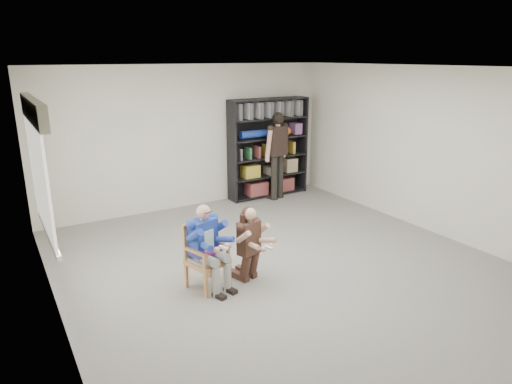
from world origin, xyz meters
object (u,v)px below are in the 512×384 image
bookshelf (268,148)px  standing_man (277,157)px  armchair (207,256)px  seated_man (207,247)px  kneeling_woman (250,244)px

bookshelf → standing_man: bookshelf is taller
armchair → standing_man: size_ratio=0.48×
armchair → seated_man: bearing=0.0°
bookshelf → standing_man: bearing=-85.2°
armchair → seated_man: (0.00, 0.00, 0.13)m
armchair → standing_man: bearing=26.8°
standing_man → armchair: bearing=-151.7°
armchair → kneeling_woman: (0.58, -0.12, 0.08)m
kneeling_woman → standing_man: (2.35, 2.93, 0.39)m
armchair → bookshelf: bearing=30.1°
standing_man → kneeling_woman: bearing=-144.2°
bookshelf → standing_man: 0.34m
armchair → kneeling_woman: 0.60m
kneeling_woman → standing_man: standing_man is taller
kneeling_woman → standing_man: 3.77m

